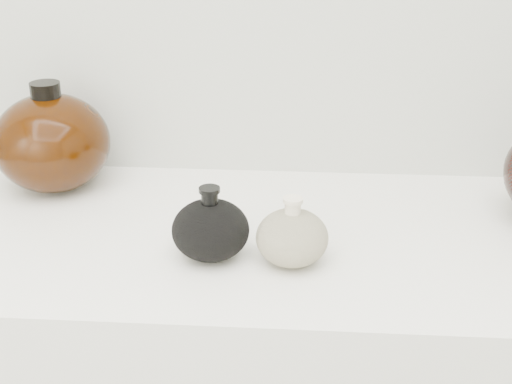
{
  "coord_description": "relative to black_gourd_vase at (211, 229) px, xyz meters",
  "views": [
    {
      "loc": [
        0.11,
        -0.02,
        1.41
      ],
      "look_at": [
        0.04,
        0.92,
        0.98
      ],
      "focal_mm": 50.0,
      "sensor_mm": 36.0,
      "label": 1
    }
  ],
  "objects": [
    {
      "name": "room",
      "position": [
        0.02,
        -0.6,
        0.36
      ],
      "size": [
        3.04,
        2.42,
        2.64
      ],
      "color": "slate",
      "rests_on": "ground"
    },
    {
      "name": "cream_gourd_vase",
      "position": [
        0.12,
        -0.01,
        -0.0
      ],
      "size": [
        0.12,
        0.12,
        0.1
      ],
      "color": "beige",
      "rests_on": "display_counter"
    },
    {
      "name": "left_round_pot",
      "position": [
        -0.3,
        0.23,
        0.04
      ],
      "size": [
        0.26,
        0.26,
        0.19
      ],
      "color": "black",
      "rests_on": "display_counter"
    },
    {
      "name": "black_gourd_vase",
      "position": [
        0.0,
        0.0,
        0.0
      ],
      "size": [
        0.12,
        0.12,
        0.11
      ],
      "color": "black",
      "rests_on": "display_counter"
    }
  ]
}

